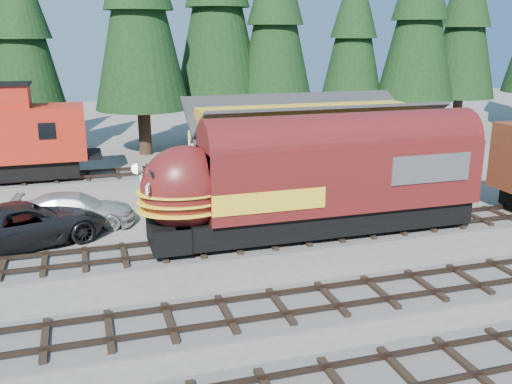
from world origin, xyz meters
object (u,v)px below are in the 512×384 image
object	(u,v)px
pickup_truck_a	(25,224)
pickup_truck_b	(75,210)
depot	(309,142)
locomotive	(308,185)

from	to	relation	value
pickup_truck_a	pickup_truck_b	bearing A→B (deg)	-67.86
pickup_truck_a	pickup_truck_b	world-z (taller)	pickup_truck_a
depot	pickup_truck_b	bearing A→B (deg)	-171.32
pickup_truck_a	locomotive	bearing A→B (deg)	-124.87
depot	pickup_truck_a	distance (m)	14.96
pickup_truck_b	pickup_truck_a	bearing A→B (deg)	141.82
depot	locomotive	world-z (taller)	depot
locomotive	pickup_truck_b	bearing A→B (deg)	154.40
depot	pickup_truck_a	size ratio (longest dim) A/B	1.92
pickup_truck_b	locomotive	bearing A→B (deg)	-107.85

